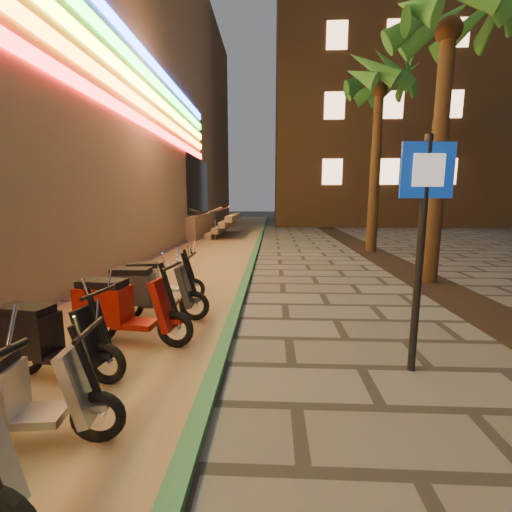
# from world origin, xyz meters

# --- Properties ---
(parking_strip) EXTENTS (3.40, 60.00, 0.01)m
(parking_strip) POSITION_xyz_m (-2.60, 10.00, 0.01)
(parking_strip) COLOR #8C7251
(parking_strip) RESTS_ON ground
(green_curb) EXTENTS (0.18, 60.00, 0.10)m
(green_curb) POSITION_xyz_m (-0.90, 10.00, 0.05)
(green_curb) COLOR #26673F
(green_curb) RESTS_ON ground
(planting_strip) EXTENTS (1.20, 40.00, 0.02)m
(planting_strip) POSITION_xyz_m (3.60, 5.00, 0.01)
(planting_strip) COLOR black
(planting_strip) RESTS_ON ground
(apartment_block) EXTENTS (18.00, 16.06, 25.00)m
(apartment_block) POSITION_xyz_m (9.00, 32.00, 12.50)
(apartment_block) COLOR brown
(apartment_block) RESTS_ON ground
(palm_c) EXTENTS (2.97, 3.02, 6.91)m
(palm_c) POSITION_xyz_m (3.60, 7.00, 5.73)
(palm_c) COLOR #472D19
(palm_c) RESTS_ON ground
(palm_d) EXTENTS (2.97, 3.02, 7.16)m
(palm_d) POSITION_xyz_m (3.60, 12.00, 5.94)
(palm_d) COLOR #472D19
(palm_d) RESTS_ON ground
(pedestrian_sign) EXTENTS (0.59, 0.12, 2.70)m
(pedestrian_sign) POSITION_xyz_m (1.42, 2.45, 1.75)
(pedestrian_sign) COLOR black
(pedestrian_sign) RESTS_ON ground
(scooter_5) EXTENTS (1.47, 0.56, 1.03)m
(scooter_5) POSITION_xyz_m (-2.37, 1.00, 0.45)
(scooter_5) COLOR black
(scooter_5) RESTS_ON ground
(scooter_6) EXTENTS (1.55, 0.63, 1.09)m
(scooter_6) POSITION_xyz_m (-2.79, 2.08, 0.47)
(scooter_6) COLOR black
(scooter_6) RESTS_ON ground
(scooter_7) EXTENTS (1.69, 0.65, 1.18)m
(scooter_7) POSITION_xyz_m (-2.36, 3.05, 0.51)
(scooter_7) COLOR black
(scooter_7) RESTS_ON ground
(scooter_8) EXTENTS (1.64, 0.58, 1.16)m
(scooter_8) POSITION_xyz_m (-2.33, 4.00, 0.50)
(scooter_8) COLOR black
(scooter_8) RESTS_ON ground
(scooter_9) EXTENTS (1.51, 0.75, 1.06)m
(scooter_9) POSITION_xyz_m (-2.52, 4.94, 0.46)
(scooter_9) COLOR black
(scooter_9) RESTS_ON ground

